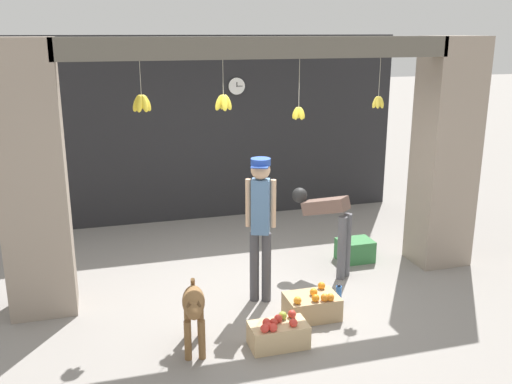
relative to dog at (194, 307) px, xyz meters
name	(u,v)px	position (x,y,z in m)	size (l,w,h in m)	color
ground_plane	(266,292)	(1.07, 1.04, -0.46)	(60.00, 60.00, 0.00)	gray
shop_back_wall	(212,129)	(1.07, 4.13, 1.05)	(6.41, 0.12, 3.01)	#232326
shop_pillar_left	(33,181)	(-1.48, 1.34, 1.05)	(0.70, 0.60, 3.01)	gray
shop_pillar_right	(445,154)	(3.62, 1.34, 1.05)	(0.70, 0.60, 3.01)	gray
storefront_awning	(263,51)	(1.05, 1.16, 2.40)	(4.51, 0.26, 0.94)	#5B564C
dog	(194,307)	(0.00, 0.00, 0.00)	(0.31, 0.81, 0.67)	brown
shopkeeper	(260,218)	(0.93, 0.85, 0.57)	(0.32, 0.31, 1.72)	#424247
worker_stooping	(329,220)	(2.01, 1.37, 0.27)	(0.64, 0.72, 1.09)	#56565B
fruit_crate_oranges	(312,306)	(1.37, 0.29, -0.32)	(0.58, 0.40, 0.34)	tan
fruit_crate_apples	(278,333)	(0.82, -0.18, -0.32)	(0.58, 0.32, 0.32)	tan
produce_box_green	(355,250)	(2.54, 1.65, -0.31)	(0.47, 0.36, 0.30)	#387A42
water_bottle	(339,294)	(1.79, 0.52, -0.34)	(0.07, 0.07, 0.24)	#2D60AD
wall_clock	(237,86)	(1.48, 4.05, 1.75)	(0.29, 0.03, 0.29)	black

